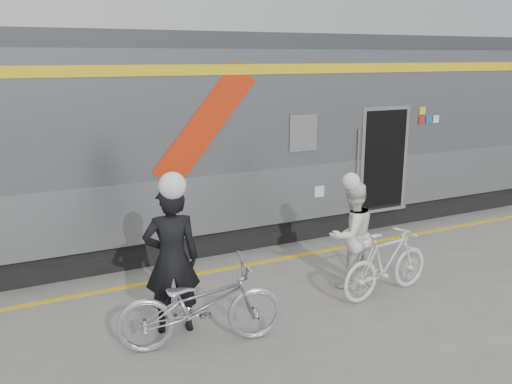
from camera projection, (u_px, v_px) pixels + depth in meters
ground at (271, 324)px, 7.66m from camera, size 90.00×90.00×0.00m
train at (259, 134)px, 11.62m from camera, size 24.00×3.17×4.10m
safety_strip at (214, 271)px, 9.53m from camera, size 24.00×0.12×0.01m
man at (172, 260)px, 7.25m from camera, size 0.84×0.64×2.06m
bicycle_left at (201, 305)px, 6.97m from camera, size 2.26×1.18×1.13m
woman at (351, 235)px, 8.73m from camera, size 0.92×0.76×1.75m
bicycle_right at (387, 263)px, 8.47m from camera, size 1.81×0.70×1.06m
helmet_man at (168, 172)px, 6.96m from camera, size 0.36×0.36×0.36m
helmet_woman at (354, 173)px, 8.48m from camera, size 0.28×0.28×0.28m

